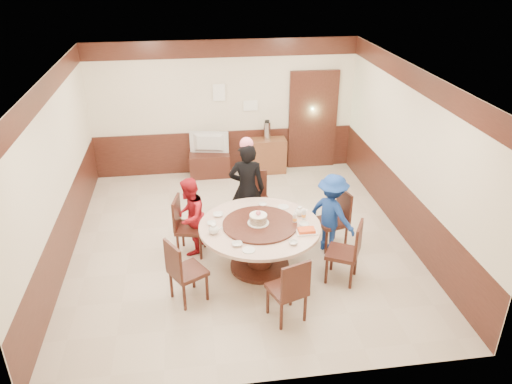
{
  "coord_description": "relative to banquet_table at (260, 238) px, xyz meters",
  "views": [
    {
      "loc": [
        -0.76,
        -7.07,
        4.48
      ],
      "look_at": [
        0.19,
        -0.37,
        1.1
      ],
      "focal_mm": 35.0,
      "sensor_mm": 36.0,
      "label": 1
    }
  ],
  "objects": [
    {
      "name": "bottle_0",
      "position": [
        0.52,
        -0.02,
        0.3
      ],
      "size": [
        0.06,
        0.06,
        0.16
      ],
      "primitive_type": "cylinder",
      "color": "silver",
      "rests_on": "banquet_table"
    },
    {
      "name": "chair_3",
      "position": [
        -1.11,
        -0.62,
        -0.23
      ],
      "size": [
        0.6,
        0.6,
        0.97
      ],
      "rotation": [
        0.0,
        0.0,
        5.23
      ],
      "color": "#3C1A12",
      "rests_on": "ground"
    },
    {
      "name": "side_cabinet",
      "position": [
        0.68,
        3.55,
        -0.16
      ],
      "size": [
        0.8,
        0.4,
        0.75
      ],
      "primitive_type": "cube",
      "color": "brown",
      "rests_on": "ground"
    },
    {
      "name": "chair_1",
      "position": [
        0.15,
        1.28,
        -0.23
      ],
      "size": [
        0.47,
        0.48,
        0.97
      ],
      "rotation": [
        0.0,
        0.0,
        3.2
      ],
      "color": "#3C1A12",
      "rests_on": "ground"
    },
    {
      "name": "teapot_left",
      "position": [
        -0.69,
        -0.14,
        0.28
      ],
      "size": [
        0.17,
        0.15,
        0.13
      ],
      "primitive_type": "ellipsoid",
      "color": "white",
      "rests_on": "banquet_table"
    },
    {
      "name": "shrimp_platter",
      "position": [
        0.63,
        -0.31,
        0.24
      ],
      "size": [
        0.3,
        0.2,
        0.06
      ],
      "color": "white",
      "rests_on": "banquet_table"
    },
    {
      "name": "bowl_0",
      "position": [
        -0.59,
        0.37,
        0.24
      ],
      "size": [
        0.16,
        0.16,
        0.04
      ],
      "primitive_type": "imported",
      "color": "white",
      "rests_on": "banquet_table"
    },
    {
      "name": "tv_stand",
      "position": [
        -0.56,
        3.52,
        -0.28
      ],
      "size": [
        0.85,
        0.45,
        0.5
      ],
      "primitive_type": "cube",
      "color": "#3C1A12",
      "rests_on": "ground"
    },
    {
      "name": "notice_left",
      "position": [
        -0.29,
        3.72,
        1.22
      ],
      "size": [
        0.25,
        0.0,
        0.35
      ],
      "primitive_type": "cube",
      "color": "white",
      "rests_on": "room"
    },
    {
      "name": "chair_4",
      "position": [
        0.19,
        -1.2,
        -0.23
      ],
      "size": [
        0.56,
        0.57,
        0.97
      ],
      "rotation": [
        0.0,
        0.0,
        6.62
      ],
      "color": "#3C1A12",
      "rests_on": "ground"
    },
    {
      "name": "chair_5",
      "position": [
        1.17,
        -0.47,
        -0.23
      ],
      "size": [
        0.6,
        0.6,
        0.97
      ],
      "rotation": [
        0.0,
        0.0,
        7.36
      ],
      "color": "#3C1A12",
      "rests_on": "ground"
    },
    {
      "name": "notice_right",
      "position": [
        0.36,
        3.72,
        0.92
      ],
      "size": [
        0.3,
        0.0,
        0.22
      ],
      "primitive_type": "cube",
      "color": "white",
      "rests_on": "room"
    },
    {
      "name": "bowl_2",
      "position": [
        -0.39,
        -0.5,
        0.23
      ],
      "size": [
        0.15,
        0.15,
        0.04
      ],
      "primitive_type": "imported",
      "color": "white",
      "rests_on": "banquet_table"
    },
    {
      "name": "thermos",
      "position": [
        0.68,
        3.55,
        0.41
      ],
      "size": [
        0.15,
        0.15,
        0.38
      ],
      "primitive_type": "cylinder",
      "color": "silver",
      "rests_on": "side_cabinet"
    },
    {
      "name": "chair_0",
      "position": [
        1.26,
        0.45,
        -0.23
      ],
      "size": [
        0.54,
        0.53,
        0.97
      ],
      "rotation": [
        0.0,
        0.0,
        1.82
      ],
      "color": "#3C1A12",
      "rests_on": "ground"
    },
    {
      "name": "television",
      "position": [
        -0.56,
        3.52,
        0.2
      ],
      "size": [
        0.82,
        0.27,
        0.47
      ],
      "primitive_type": "imported",
      "rotation": [
        0.0,
        0.0,
        2.94
      ],
      "color": "gray",
      "rests_on": "tv_stand"
    },
    {
      "name": "bottle_1",
      "position": [
        0.68,
        0.07,
        0.3
      ],
      "size": [
        0.06,
        0.06,
        0.16
      ],
      "primitive_type": "cylinder",
      "color": "silver",
      "rests_on": "banquet_table"
    },
    {
      "name": "bowl_1",
      "position": [
        0.38,
        -0.58,
        0.24
      ],
      "size": [
        0.13,
        0.13,
        0.04
      ],
      "primitive_type": "imported",
      "color": "white",
      "rests_on": "banquet_table"
    },
    {
      "name": "saucer_near",
      "position": [
        -0.25,
        -0.65,
        0.22
      ],
      "size": [
        0.18,
        0.18,
        0.01
      ],
      "primitive_type": "cylinder",
      "color": "white",
      "rests_on": "banquet_table"
    },
    {
      "name": "birthday_cake",
      "position": [
        -0.02,
        0.01,
        0.32
      ],
      "size": [
        0.32,
        0.32,
        0.21
      ],
      "color": "white",
      "rests_on": "banquet_table"
    },
    {
      "name": "person_standing",
      "position": [
        -0.06,
        1.08,
        0.29
      ],
      "size": [
        0.65,
        0.47,
        1.64
      ],
      "primitive_type": "imported",
      "rotation": [
        0.0,
        0.0,
        3.01
      ],
      "color": "black",
      "rests_on": "ground"
    },
    {
      "name": "teapot_right",
      "position": [
        0.65,
        0.21,
        0.28
      ],
      "size": [
        0.17,
        0.15,
        0.13
      ],
      "primitive_type": "ellipsoid",
      "color": "white",
      "rests_on": "banquet_table"
    },
    {
      "name": "person_blue",
      "position": [
        1.2,
        0.34,
        0.13
      ],
      "size": [
        0.9,
        0.98,
        1.32
      ],
      "primitive_type": "imported",
      "rotation": [
        0.0,
        0.0,
        2.21
      ],
      "color": "navy",
      "rests_on": "ground"
    },
    {
      "name": "bowl_5",
      "position": [
        0.13,
        0.59,
        0.24
      ],
      "size": [
        0.13,
        0.13,
        0.04
      ],
      "primitive_type": "imported",
      "color": "white",
      "rests_on": "banquet_table"
    },
    {
      "name": "bowl_3",
      "position": [
        0.64,
        -0.12,
        0.24
      ],
      "size": [
        0.15,
        0.15,
        0.05
      ],
      "primitive_type": "imported",
      "color": "white",
      "rests_on": "banquet_table"
    },
    {
      "name": "saucer_far",
      "position": [
        0.45,
        0.5,
        0.22
      ],
      "size": [
        0.18,
        0.18,
        0.01
      ],
      "primitive_type": "cylinder",
      "color": "white",
      "rests_on": "banquet_table"
    },
    {
      "name": "person_red",
      "position": [
        -1.02,
        0.62,
        0.1
      ],
      "size": [
        0.63,
        0.73,
        1.27
      ],
      "primitive_type": "imported",
      "rotation": [
        0.0,
        0.0,
        4.43
      ],
      "color": "red",
      "rests_on": "ground"
    },
    {
      "name": "chair_2",
      "position": [
        -1.04,
        0.57,
        -0.23
      ],
      "size": [
        0.54,
        0.53,
        0.97
      ],
      "rotation": [
        0.0,
        0.0,
        4.49
      ],
      "color": "#3C1A12",
      "rests_on": "ground"
    },
    {
      "name": "room",
      "position": [
        -0.18,
        0.78,
        0.55
      ],
      "size": [
        6.0,
        6.04,
        2.84
      ],
      "color": "beige",
      "rests_on": "ground"
    },
    {
      "name": "bowl_4",
      "position": [
        -0.7,
        0.12,
        0.23
      ],
      "size": [
        0.14,
        0.14,
        0.03
      ],
      "primitive_type": "imported",
      "color": "white",
      "rests_on": "banquet_table"
    },
    {
      "name": "banquet_table",
      "position": [
        0.0,
        0.0,
        0.0
      ],
      "size": [
        1.81,
        1.81,
        0.78
      ],
      "color": "#3C1A12",
      "rests_on": "ground"
    }
  ]
}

